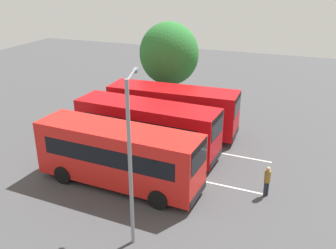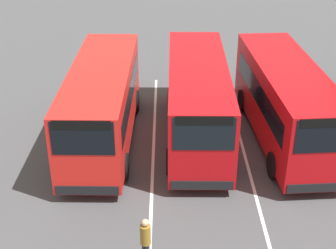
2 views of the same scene
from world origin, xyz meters
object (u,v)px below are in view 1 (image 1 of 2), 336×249
bus_center_left (147,127)px  bus_center_right (173,109)px  street_lamp (131,152)px  depot_tree (169,54)px  bus_far_left (119,155)px  pedestrian (267,179)px

bus_center_left → bus_center_right: bearing=88.1°
bus_center_left → bus_center_right: 3.74m
bus_center_left → street_lamp: street_lamp is taller
depot_tree → street_lamp: bearing=-74.1°
bus_far_left → street_lamp: 5.24m
bus_far_left → bus_center_right: size_ratio=1.01×
bus_far_left → bus_center_left: 4.06m
bus_center_left → pedestrian: size_ratio=5.46×
bus_far_left → pedestrian: size_ratio=5.47×
bus_center_left → depot_tree: bearing=105.6°
pedestrian → depot_tree: (-9.73, 11.17, 3.61)m
bus_far_left → bus_center_left: size_ratio=1.00×
bus_center_left → bus_center_right: same height
bus_center_left → street_lamp: 8.69m
bus_far_left → depot_tree: (-2.09, 12.95, 2.76)m
bus_center_left → pedestrian: (7.77, -2.28, -0.85)m
bus_center_right → street_lamp: 12.09m
bus_far_left → pedestrian: (7.64, 1.78, -0.85)m
bus_far_left → bus_center_right: bearing=92.0°
pedestrian → depot_tree: depot_tree is taller
bus_far_left → pedestrian: 7.89m
bus_center_right → street_lamp: bearing=-79.4°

